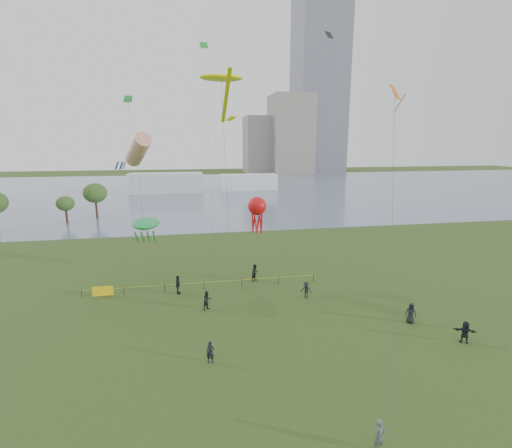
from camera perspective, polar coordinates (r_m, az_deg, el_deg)
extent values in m
plane|color=#223812|center=(26.68, 4.27, -21.83)|extent=(400.00, 400.00, 0.00)
cube|color=slate|center=(122.35, -7.82, 5.23)|extent=(400.00, 120.00, 0.08)
cube|color=slate|center=(206.06, 9.80, 24.82)|extent=(24.00, 24.00, 120.00)
cube|color=gray|center=(190.53, 5.33, 13.52)|extent=(20.00, 20.00, 38.00)
cube|color=gray|center=(193.04, 0.71, 12.07)|extent=(16.00, 18.00, 28.00)
cube|color=silver|center=(117.06, -13.64, 6.15)|extent=(22.00, 8.00, 6.00)
cube|color=silver|center=(121.57, -1.16, 6.47)|extent=(18.00, 7.00, 5.00)
cylinder|color=#331F17|center=(81.16, -23.30, 1.87)|extent=(0.44, 0.44, 3.21)
ellipsoid|color=#355722|center=(80.65, -23.52, 4.39)|extent=(4.57, 4.57, 3.86)
cylinder|color=#331F17|center=(79.20, -27.10, 0.95)|extent=(0.44, 0.44, 2.33)
ellipsoid|color=#355722|center=(78.79, -27.28, 2.81)|extent=(3.31, 3.31, 2.80)
cylinder|color=black|center=(40.98, -25.27, -9.68)|extent=(0.07, 0.07, 0.85)
cylinder|color=black|center=(40.13, -19.66, -9.66)|extent=(0.07, 0.07, 0.85)
cylinder|color=black|center=(39.66, -13.87, -9.54)|extent=(0.07, 0.07, 0.85)
cylinder|color=black|center=(39.60, -8.01, -9.33)|extent=(0.07, 0.07, 0.85)
cylinder|color=black|center=(39.93, -2.20, -9.02)|extent=(0.07, 0.07, 0.85)
cylinder|color=black|center=(40.66, 3.44, -8.63)|extent=(0.07, 0.07, 0.85)
cylinder|color=black|center=(41.77, 8.83, -8.18)|extent=(0.07, 0.07, 0.85)
cylinder|color=yellow|center=(39.48, -8.03, -8.89)|extent=(24.00, 0.03, 0.03)
cube|color=yellow|center=(40.46, -22.51, -9.52)|extent=(2.00, 0.04, 1.00)
imported|color=#505357|center=(21.87, 18.46, -28.52)|extent=(0.72, 0.57, 1.75)
imported|color=black|center=(34.86, -7.50, -11.59)|extent=(1.09, 1.04, 1.78)
imported|color=black|center=(37.38, 7.73, -10.00)|extent=(1.23, 1.09, 1.66)
imported|color=black|center=(38.69, -11.93, -9.14)|extent=(0.58, 1.18, 1.94)
imported|color=black|center=(34.83, 22.71, -12.51)|extent=(1.04, 0.94, 1.78)
imported|color=black|center=(33.48, 29.48, -14.27)|extent=(1.65, 1.24, 1.73)
imported|color=black|center=(27.34, -7.03, -19.00)|extent=(0.64, 0.49, 1.58)
imported|color=black|center=(41.30, -0.11, -7.48)|extent=(1.18, 1.16, 1.92)
cylinder|color=#3F3F42|center=(37.13, -4.57, 5.80)|extent=(0.10, 7.15, 21.52)
ellipsoid|color=#FFF50D|center=(40.96, -5.36, 21.49)|extent=(4.51, 2.82, 0.70)
cube|color=#FFF50D|center=(36.49, -4.63, 18.83)|extent=(0.36, 6.98, 4.09)
cube|color=#FFF50D|center=(32.55, -3.82, 15.92)|extent=(0.95, 0.95, 0.42)
cylinder|color=#3F3F42|center=(39.94, -17.07, 0.48)|extent=(0.75, 7.04, 14.26)
cylinder|color=red|center=(42.70, -17.67, 10.83)|extent=(3.57, 5.04, 3.74)
cylinder|color=#173AA6|center=(41.75, -19.64, 8.47)|extent=(0.60, 1.13, 0.88)
cylinder|color=#173AA6|center=(42.17, -19.94, 8.48)|extent=(0.60, 1.13, 0.88)
cylinder|color=#173AA6|center=(42.10, -20.58, 8.43)|extent=(0.60, 1.13, 0.88)
cylinder|color=#173AA6|center=(41.64, -20.68, 8.38)|extent=(0.60, 1.13, 0.88)
cylinder|color=#173AA6|center=(41.42, -20.10, 8.41)|extent=(0.60, 1.13, 0.88)
cylinder|color=#3F3F42|center=(38.51, -20.57, -5.70)|extent=(5.59, 3.10, 7.13)
ellipsoid|color=#1A913F|center=(38.69, -16.54, 0.12)|extent=(2.63, 4.74, 0.92)
cylinder|color=#1A913F|center=(37.46, -17.90, -1.93)|extent=(0.16, 1.79, 1.54)
cylinder|color=#1A913F|center=(37.39, -17.07, -1.90)|extent=(0.16, 1.79, 1.54)
cylinder|color=#1A913F|center=(37.33, -16.23, -1.87)|extent=(0.16, 1.79, 1.54)
cylinder|color=#1A913F|center=(37.27, -15.39, -1.84)|extent=(0.16, 1.79, 1.54)
cylinder|color=#3F3F42|center=(38.15, 0.25, -4.04)|extent=(0.78, 4.54, 8.42)
sphere|color=red|center=(39.43, 0.18, 2.78)|extent=(1.96, 1.96, 1.96)
cylinder|color=red|center=(39.83, 0.88, 0.53)|extent=(0.18, 0.54, 2.60)
cylinder|color=red|center=(40.19, 0.41, 0.64)|extent=(0.49, 0.36, 2.61)
cylinder|color=red|center=(40.10, -0.29, 0.61)|extent=(0.49, 0.36, 2.61)
cylinder|color=red|center=(39.64, -0.53, 0.47)|extent=(0.18, 0.54, 2.60)
cylinder|color=red|center=(39.27, -0.06, 0.36)|extent=(0.49, 0.36, 2.61)
cylinder|color=red|center=(39.36, 0.65, 0.39)|extent=(0.49, 0.36, 2.61)
cylinder|color=#3F3F42|center=(28.47, 20.26, 0.85)|extent=(7.57, 14.87, 19.36)
cube|color=#D46412|center=(36.54, 20.61, 18.48)|extent=(1.51, 1.51, 1.24)
cylinder|color=#D46412|center=(35.66, 21.25, 16.98)|extent=(0.08, 1.58, 1.35)
cube|color=#198C2D|center=(44.63, -19.09, 17.73)|extent=(1.04, 1.00, 0.76)
cube|color=black|center=(45.79, 11.17, 26.66)|extent=(0.93, 0.60, 0.76)
cube|color=#198C2D|center=(46.99, -8.04, 25.60)|extent=(1.05, 0.96, 0.76)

